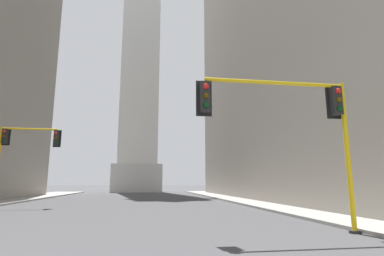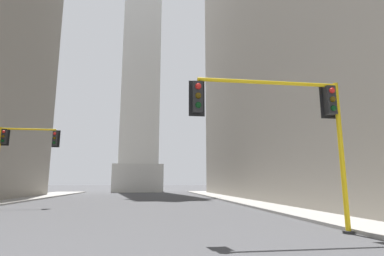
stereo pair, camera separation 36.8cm
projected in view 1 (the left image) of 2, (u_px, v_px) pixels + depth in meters
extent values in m
cube|color=gray|center=(277.00, 205.00, 23.10)|extent=(5.00, 69.81, 0.15)
cube|color=gray|center=(324.00, 3.00, 34.54)|extent=(19.37, 45.40, 44.32)
cube|color=silver|center=(137.00, 178.00, 58.01)|extent=(9.23, 9.23, 5.13)
cube|color=silver|center=(142.00, 21.00, 63.95)|extent=(7.38, 7.38, 61.16)
cube|color=black|center=(5.00, 136.00, 22.30)|extent=(0.36, 0.36, 1.10)
cube|color=black|center=(6.00, 137.00, 22.47)|extent=(0.58, 0.06, 1.32)
sphere|color=red|center=(4.00, 131.00, 22.17)|extent=(0.22, 0.22, 0.22)
sphere|color=#483506|center=(4.00, 136.00, 22.11)|extent=(0.22, 0.22, 0.22)
sphere|color=#073410|center=(3.00, 140.00, 22.05)|extent=(0.22, 0.22, 0.22)
cylinder|color=yellow|center=(30.00, 129.00, 22.65)|extent=(3.92, 0.14, 0.14)
sphere|color=yellow|center=(2.00, 128.00, 22.36)|extent=(0.18, 0.18, 0.18)
cube|color=black|center=(56.00, 138.00, 22.82)|extent=(0.36, 0.36, 1.10)
cube|color=black|center=(57.00, 139.00, 23.00)|extent=(0.58, 0.06, 1.32)
sphere|color=red|center=(56.00, 133.00, 22.70)|extent=(0.22, 0.22, 0.22)
sphere|color=#483506|center=(56.00, 138.00, 22.64)|extent=(0.22, 0.22, 0.22)
sphere|color=#073410|center=(55.00, 142.00, 22.58)|extent=(0.22, 0.22, 0.22)
cylinder|color=yellow|center=(348.00, 155.00, 11.10)|extent=(0.18, 0.18, 5.55)
cylinder|color=#262626|center=(355.00, 232.00, 10.62)|extent=(0.40, 0.40, 0.10)
cube|color=black|center=(336.00, 101.00, 11.43)|extent=(0.34, 0.34, 1.10)
cube|color=black|center=(333.00, 102.00, 11.61)|extent=(0.58, 0.03, 1.32)
sphere|color=red|center=(338.00, 91.00, 11.31)|extent=(0.22, 0.22, 0.22)
sphere|color=#483506|center=(339.00, 100.00, 11.25)|extent=(0.22, 0.22, 0.22)
sphere|color=#073410|center=(340.00, 108.00, 11.19)|extent=(0.22, 0.22, 0.22)
cylinder|color=yellow|center=(275.00, 83.00, 11.18)|extent=(5.39, 0.14, 0.14)
sphere|color=yellow|center=(341.00, 86.00, 11.58)|extent=(0.18, 0.18, 0.18)
cube|color=black|center=(205.00, 97.00, 10.66)|extent=(0.34, 0.34, 1.10)
cube|color=black|center=(204.00, 98.00, 10.84)|extent=(0.58, 0.03, 1.32)
sphere|color=red|center=(206.00, 86.00, 10.54)|extent=(0.22, 0.22, 0.22)
sphere|color=#483506|center=(206.00, 96.00, 10.48)|extent=(0.22, 0.22, 0.22)
sphere|color=#073410|center=(206.00, 105.00, 10.42)|extent=(0.22, 0.22, 0.22)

